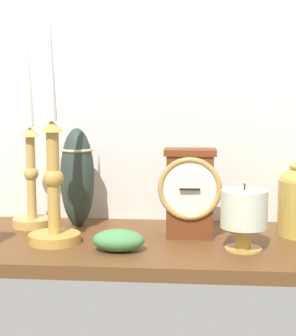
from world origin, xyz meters
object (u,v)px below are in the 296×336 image
Objects in this scene: mantel_clock at (190,192)px; tall_ceramic_vase at (77,177)px; pillar_candle_near_clock at (244,214)px; candlestick_tall_left at (53,178)px; candlestick_tall_center at (31,166)px.

mantel_clock is 25.08cm from tall_ceramic_vase.
pillar_candle_near_clock is 37.37cm from tall_ceramic_vase.
tall_ceramic_vase reaches higher than pillar_candle_near_clock.
pillar_candle_near_clock is at bearing -2.73° from candlestick_tall_left.
candlestick_tall_left reaches higher than mantel_clock.
candlestick_tall_left is 1.02× the size of candlestick_tall_center.
tall_ceramic_vase is at bearing 83.99° from candlestick_tall_left.
tall_ceramic_vase is (-33.76, 15.50, 4.06)cm from pillar_candle_near_clock.
candlestick_tall_left is 35.74cm from pillar_candle_near_clock.
candlestick_tall_center reaches higher than mantel_clock.
candlestick_tall_center is 10.08cm from tall_ceramic_vase.
mantel_clock is 13.08cm from pillar_candle_near_clock.
candlestick_tall_left is 2.07× the size of tall_ceramic_vase.
candlestick_tall_left reaches higher than pillar_candle_near_clock.
candlestick_tall_center is 3.53× the size of pillar_candle_near_clock.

